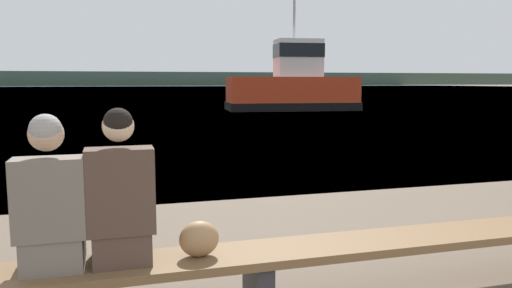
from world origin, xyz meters
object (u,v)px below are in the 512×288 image
Objects in this scene: shopping_bag at (199,239)px; tugboat_red at (293,88)px; person_right at (121,200)px; person_left at (51,205)px; bench_main at (258,261)px.

tugboat_red is (9.30, 23.30, 0.67)m from shopping_bag.
shopping_bag is 25.10m from tugboat_red.
person_left is at bearing 179.98° from person_right.
bench_main is at bearing 165.43° from tugboat_red.
tugboat_red reaches higher than person_right.
tugboat_red is (8.89, 23.30, 0.86)m from bench_main.
person_right is 0.58m from shopping_bag.
tugboat_red is at bearing 68.25° from shopping_bag.
person_right reaches higher than person_left.
shopping_bag is at bearing -179.73° from bench_main.
bench_main is 8.36× the size of person_left.
person_right is 0.13× the size of tugboat_red.
shopping_bag is at bearing -1.72° from person_right.
person_left is 3.65× the size of shopping_bag.
tugboat_red is at bearing 67.19° from person_right.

